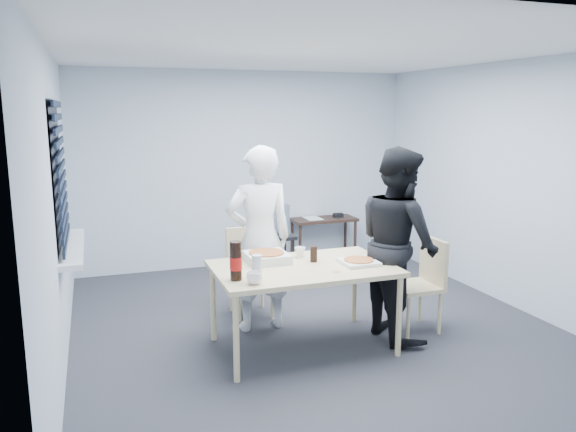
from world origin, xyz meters
name	(u,v)px	position (x,y,z in m)	size (l,w,h in m)	color
room	(64,186)	(-2.20, 0.40, 1.44)	(5.00, 5.00, 5.00)	#323238
dining_table	(303,273)	(-0.27, -0.40, 0.69)	(1.55, 0.98, 0.75)	beige
chair_far	(249,265)	(-0.48, 0.63, 0.51)	(0.42, 0.42, 0.89)	beige
chair_right	(423,278)	(0.97, -0.37, 0.51)	(0.42, 0.42, 0.89)	beige
person_white	(259,239)	(-0.50, 0.18, 0.89)	(0.65, 0.42, 1.77)	white
person_black	(398,243)	(0.66, -0.40, 0.89)	(0.86, 0.47, 1.77)	black
side_table	(324,224)	(1.06, 2.28, 0.52)	(0.90, 0.40, 0.60)	#371E18
stool	(278,243)	(0.20, 1.74, 0.43)	(0.39, 0.39, 0.54)	black
backpack	(278,220)	(0.20, 1.73, 0.73)	(0.27, 0.20, 0.38)	slate
pizza_box_a	(267,257)	(-0.53, -0.16, 0.80)	(0.37, 0.37, 0.09)	silver
pizza_box_b	(359,262)	(0.21, -0.50, 0.77)	(0.31, 0.31, 0.04)	silver
mug_a	(255,278)	(-0.81, -0.75, 0.80)	(0.12, 0.12, 0.10)	white
mug_b	(300,252)	(-0.20, -0.11, 0.80)	(0.10, 0.10, 0.09)	white
cola_glass	(314,254)	(-0.14, -0.30, 0.82)	(0.06, 0.06, 0.14)	black
soda_bottle	(236,262)	(-0.92, -0.60, 0.90)	(0.10, 0.10, 0.31)	black
plastic_cups	(257,267)	(-0.76, -0.63, 0.85)	(0.08, 0.08, 0.20)	silver
rubber_band	(336,272)	(-0.08, -0.66, 0.75)	(0.06, 0.06, 0.00)	red
papers	(313,218)	(0.91, 2.31, 0.61)	(0.22, 0.29, 0.00)	white
black_box	(338,215)	(1.28, 2.28, 0.63)	(0.13, 0.09, 0.06)	black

